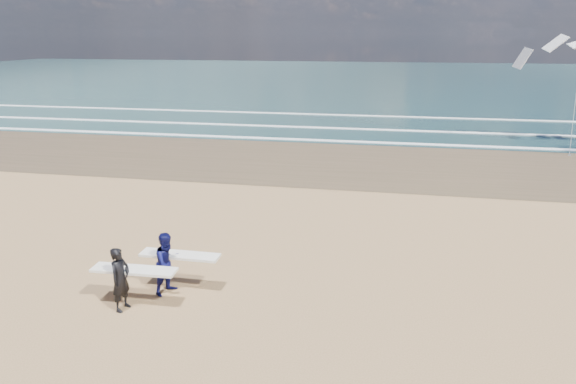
# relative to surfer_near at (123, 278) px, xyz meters

# --- Properties ---
(ocean) EXTENTS (220.00, 100.00, 0.02)m
(ocean) POSITION_rel_surfer_near_xyz_m (20.12, 71.35, -0.85)
(ocean) COLOR #1A383B
(ocean) RESTS_ON ground
(surfer_near) EXTENTS (2.22, 0.98, 1.68)m
(surfer_near) POSITION_rel_surfer_near_xyz_m (0.00, 0.00, 0.00)
(surfer_near) COLOR black
(surfer_near) RESTS_ON ground
(surfer_far) EXTENTS (2.20, 1.13, 1.71)m
(surfer_far) POSITION_rel_surfer_near_xyz_m (0.78, 1.06, 0.01)
(surfer_far) COLOR #0B0D42
(surfer_far) RESTS_ON ground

